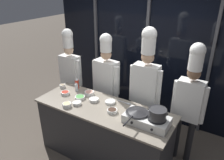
% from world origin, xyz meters
% --- Properties ---
extents(ground_plane, '(24.00, 24.00, 0.00)m').
position_xyz_m(ground_plane, '(0.00, 0.00, 0.00)').
color(ground_plane, brown).
extents(window_wall_back, '(4.13, 0.09, 2.70)m').
position_xyz_m(window_wall_back, '(0.00, 1.55, 1.35)').
color(window_wall_back, black).
rests_on(window_wall_back, ground_plane).
extents(demo_counter, '(2.12, 0.76, 0.93)m').
position_xyz_m(demo_counter, '(0.00, 0.00, 0.47)').
color(demo_counter, '#2D2D30').
rests_on(demo_counter, ground_plane).
extents(portable_stove, '(0.60, 0.32, 0.13)m').
position_xyz_m(portable_stove, '(0.70, -0.03, 0.99)').
color(portable_stove, silver).
rests_on(portable_stove, demo_counter).
extents(frying_pan, '(0.32, 0.54, 0.04)m').
position_xyz_m(frying_pan, '(0.57, -0.04, 1.07)').
color(frying_pan, '#232326').
rests_on(frying_pan, portable_stove).
extents(stock_pot, '(0.25, 0.23, 0.14)m').
position_xyz_m(stock_pot, '(0.84, -0.03, 1.13)').
color(stock_pot, '#333335').
rests_on(stock_pot, portable_stove).
extents(squeeze_bottle_clear, '(0.06, 0.06, 0.16)m').
position_xyz_m(squeeze_bottle_clear, '(-0.68, 0.21, 1.00)').
color(squeeze_bottle_clear, white).
rests_on(squeeze_bottle_clear, demo_counter).
extents(squeeze_bottle_chili, '(0.07, 0.07, 0.20)m').
position_xyz_m(squeeze_bottle_chili, '(-0.74, 0.29, 1.02)').
color(squeeze_bottle_chili, red).
rests_on(squeeze_bottle_chili, demo_counter).
extents(prep_bowl_ginger, '(0.14, 0.14, 0.06)m').
position_xyz_m(prep_bowl_ginger, '(-0.47, -0.26, 0.96)').
color(prep_bowl_ginger, white).
rests_on(prep_bowl_ginger, demo_counter).
extents(prep_bowl_chili_flakes, '(0.14, 0.14, 0.05)m').
position_xyz_m(prep_bowl_chili_flakes, '(-0.76, 0.01, 0.96)').
color(prep_bowl_chili_flakes, white).
rests_on(prep_bowl_chili_flakes, demo_counter).
extents(prep_bowl_soy_glaze, '(0.15, 0.15, 0.05)m').
position_xyz_m(prep_bowl_soy_glaze, '(0.18, -0.04, 0.96)').
color(prep_bowl_soy_glaze, white).
rests_on(prep_bowl_soy_glaze, demo_counter).
extents(prep_bowl_mushrooms, '(0.10, 0.10, 0.06)m').
position_xyz_m(prep_bowl_mushrooms, '(-0.98, 0.18, 0.96)').
color(prep_bowl_mushrooms, white).
rests_on(prep_bowl_mushrooms, demo_counter).
extents(prep_bowl_onion, '(0.16, 0.16, 0.04)m').
position_xyz_m(prep_bowl_onion, '(0.02, 0.16, 0.95)').
color(prep_bowl_onion, white).
rests_on(prep_bowl_onion, demo_counter).
extents(prep_bowl_shrimp, '(0.16, 0.16, 0.05)m').
position_xyz_m(prep_bowl_shrimp, '(-0.42, 0.21, 0.96)').
color(prep_bowl_shrimp, white).
rests_on(prep_bowl_shrimp, demo_counter).
extents(prep_bowl_rice, '(0.15, 0.15, 0.04)m').
position_xyz_m(prep_bowl_rice, '(-0.23, 0.08, 0.95)').
color(prep_bowl_rice, white).
rests_on(prep_bowl_rice, demo_counter).
extents(prep_bowl_scallions, '(0.16, 0.16, 0.04)m').
position_xyz_m(prep_bowl_scallions, '(-0.46, 0.03, 0.95)').
color(prep_bowl_scallions, white).
rests_on(prep_bowl_scallions, demo_counter).
extents(prep_bowl_garlic, '(0.14, 0.14, 0.04)m').
position_xyz_m(prep_bowl_garlic, '(-0.39, -0.14, 0.95)').
color(prep_bowl_garlic, white).
rests_on(prep_bowl_garlic, demo_counter).
extents(serving_spoon_slotted, '(0.25, 0.05, 0.02)m').
position_xyz_m(serving_spoon_slotted, '(0.25, 0.28, 0.94)').
color(serving_spoon_slotted, '#B2B5BA').
rests_on(serving_spoon_slotted, demo_counter).
extents(chef_head, '(0.51, 0.20, 1.86)m').
position_xyz_m(chef_head, '(-1.16, 0.60, 1.09)').
color(chef_head, '#4C4C51').
rests_on(chef_head, ground_plane).
extents(chef_sous, '(0.56, 0.26, 1.87)m').
position_xyz_m(chef_sous, '(-0.36, 0.65, 1.08)').
color(chef_sous, '#4C4C51').
rests_on(chef_sous, ground_plane).
extents(chef_line, '(0.52, 0.22, 2.06)m').
position_xyz_m(chef_line, '(0.40, 0.61, 1.21)').
color(chef_line, '#232326').
rests_on(chef_line, ground_plane).
extents(chef_pastry, '(0.48, 0.21, 1.92)m').
position_xyz_m(chef_pastry, '(1.08, 0.61, 1.14)').
color(chef_pastry, '#232326').
rests_on(chef_pastry, ground_plane).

